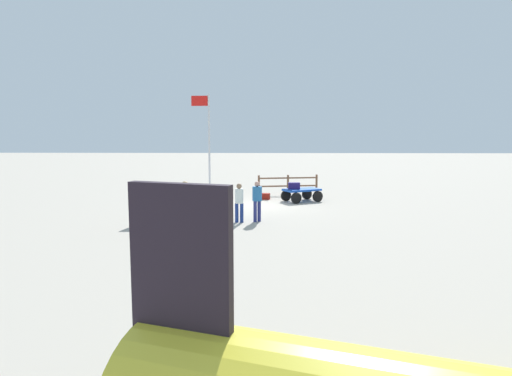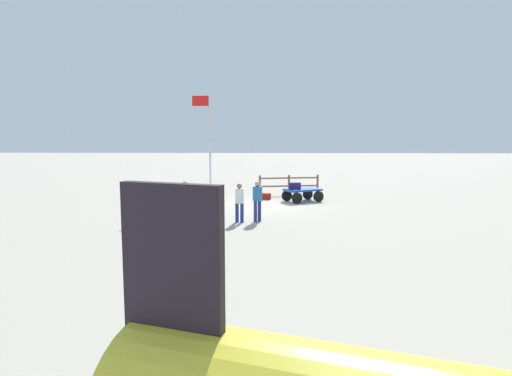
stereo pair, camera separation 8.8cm
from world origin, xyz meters
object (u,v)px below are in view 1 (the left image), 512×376
(worker_trailing, at_px, (185,198))
(signboard, at_px, (152,198))
(luggage_cart, at_px, (301,193))
(suitcase_maroon, at_px, (265,196))
(suitcase_olive, at_px, (294,186))
(worker_lead, at_px, (257,198))
(worker_supervisor, at_px, (239,200))
(flagpole, at_px, (208,141))

(worker_trailing, distance_m, signboard, 1.27)
(luggage_cart, xyz_separation_m, suitcase_maroon, (1.90, -0.70, -0.30))
(suitcase_maroon, bearing_deg, signboard, 56.65)
(suitcase_olive, distance_m, worker_trailing, 7.07)
(worker_lead, bearing_deg, luggage_cart, -111.96)
(worker_lead, relative_size, worker_trailing, 0.99)
(worker_supervisor, relative_size, flagpole, 0.29)
(luggage_cart, height_order, worker_lead, worker_lead)
(signboard, bearing_deg, worker_supervisor, -174.78)
(luggage_cart, bearing_deg, signboard, 43.30)
(worker_supervisor, xyz_separation_m, signboard, (3.35, 0.31, 0.11))
(luggage_cart, bearing_deg, worker_supervisor, 62.66)
(signboard, bearing_deg, suitcase_olive, -135.43)
(suitcase_olive, xyz_separation_m, suitcase_maroon, (1.52, -0.82, -0.67))
(flagpole, height_order, signboard, flagpole)
(luggage_cart, relative_size, worker_supervisor, 1.40)
(suitcase_olive, relative_size, flagpole, 0.11)
(suitcase_maroon, height_order, worker_supervisor, worker_supervisor)
(luggage_cart, relative_size, flagpole, 0.40)
(suitcase_maroon, relative_size, worker_supervisor, 0.39)
(suitcase_olive, xyz_separation_m, worker_lead, (1.78, 5.26, 0.13))
(worker_supervisor, bearing_deg, suitcase_olive, -114.55)
(suitcase_olive, xyz_separation_m, worker_trailing, (4.63, 5.34, 0.14))
(flagpole, bearing_deg, signboard, 73.73)
(worker_trailing, height_order, worker_supervisor, worker_trailing)
(worker_lead, xyz_separation_m, worker_supervisor, (0.70, 0.18, -0.08))
(flagpole, bearing_deg, worker_lead, 118.93)
(luggage_cart, bearing_deg, flagpole, 9.00)
(suitcase_maroon, xyz_separation_m, worker_trailing, (3.12, 6.16, 0.80))
(suitcase_maroon, distance_m, flagpole, 4.36)
(suitcase_maroon, height_order, worker_lead, worker_lead)
(worker_trailing, bearing_deg, worker_supervisor, 177.34)
(suitcase_olive, height_order, flagpole, flagpole)
(worker_trailing, bearing_deg, suitcase_olive, -130.94)
(worker_lead, xyz_separation_m, worker_trailing, (2.85, 0.08, 0.00))
(worker_supervisor, bearing_deg, suitcase_maroon, -98.81)
(worker_lead, bearing_deg, worker_supervisor, 14.02)
(worker_trailing, bearing_deg, suitcase_maroon, -116.85)
(worker_lead, xyz_separation_m, signboard, (4.05, 0.48, 0.03))
(suitcase_olive, bearing_deg, worker_lead, 71.31)
(worker_supervisor, distance_m, signboard, 3.36)
(suitcase_olive, relative_size, worker_trailing, 0.37)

